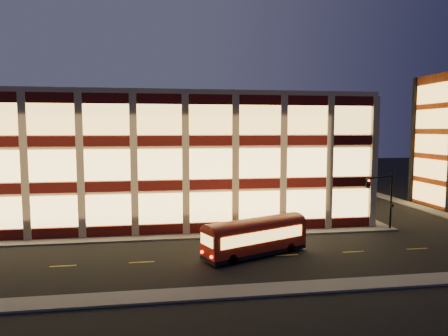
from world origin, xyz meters
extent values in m
plane|color=black|center=(0.00, 0.00, 0.00)|extent=(200.00, 200.00, 0.00)
cube|color=#514F4C|center=(-3.00, 1.00, 0.07)|extent=(54.00, 2.00, 0.15)
cube|color=#514F4C|center=(23.00, 17.00, 0.07)|extent=(2.00, 30.00, 0.15)
cube|color=#514F4C|center=(34.00, 17.00, 0.07)|extent=(2.00, 30.00, 0.15)
cube|color=#514F4C|center=(0.00, -13.00, 0.07)|extent=(100.00, 2.00, 0.15)
cube|color=tan|center=(-3.00, 17.00, 7.00)|extent=(50.00, 30.00, 14.00)
cube|color=tan|center=(-3.00, 17.00, 14.25)|extent=(50.40, 30.40, 0.50)
cube|color=#470C0A|center=(-3.00, 1.88, 0.65)|extent=(50.10, 0.25, 1.00)
cube|color=#FFCE6B|center=(-3.00, 1.90, 2.75)|extent=(49.00, 0.20, 3.00)
cube|color=#470C0A|center=(22.12, 17.00, 0.65)|extent=(0.25, 30.10, 1.00)
cube|color=#FFCE6B|center=(22.10, 17.00, 2.75)|extent=(0.20, 29.00, 3.00)
cube|color=#470C0A|center=(-3.00, 1.88, 5.05)|extent=(50.10, 0.25, 1.00)
cube|color=#FFCE6B|center=(-3.00, 1.90, 7.15)|extent=(49.00, 0.20, 3.00)
cube|color=#470C0A|center=(22.12, 17.00, 5.05)|extent=(0.25, 30.10, 1.00)
cube|color=#FFCE6B|center=(22.10, 17.00, 7.15)|extent=(0.20, 29.00, 3.00)
cube|color=#470C0A|center=(-3.00, 1.88, 9.45)|extent=(50.10, 0.25, 1.00)
cube|color=#FFCE6B|center=(-3.00, 1.90, 11.55)|extent=(49.00, 0.20, 3.00)
cube|color=#470C0A|center=(22.12, 17.00, 9.45)|extent=(0.25, 30.10, 1.00)
cube|color=#FFCE6B|center=(22.10, 17.00, 11.55)|extent=(0.20, 29.00, 3.00)
cube|color=black|center=(36.00, 16.00, 9.00)|extent=(0.60, 0.60, 18.00)
cube|color=#F8BF56|center=(35.92, 12.00, 1.80)|extent=(0.16, 6.60, 2.60)
cube|color=#F8BF56|center=(35.92, 12.00, 5.20)|extent=(0.16, 6.60, 2.60)
cube|color=#F8BF56|center=(35.92, 12.00, 8.60)|extent=(0.16, 6.60, 2.60)
cube|color=#F8BF56|center=(35.92, 12.00, 12.00)|extent=(0.16, 6.60, 2.60)
cube|color=#F8BF56|center=(35.92, 12.00, 15.40)|extent=(0.16, 6.60, 2.60)
cylinder|color=black|center=(23.50, 0.80, 3.00)|extent=(0.18, 0.18, 6.00)
cylinder|color=black|center=(21.75, 0.05, 5.70)|extent=(3.56, 1.63, 0.14)
cube|color=black|center=(20.00, -0.70, 5.20)|extent=(0.32, 0.32, 0.95)
sphere|color=#FF0C05|center=(20.00, -0.88, 5.50)|extent=(0.20, 0.20, 0.20)
cube|color=black|center=(23.50, 0.60, 2.60)|extent=(0.25, 0.18, 0.28)
cube|color=#A11908|center=(7.38, -5.54, 1.58)|extent=(9.47, 5.80, 2.14)
cube|color=black|center=(7.38, -5.54, 0.33)|extent=(9.47, 5.80, 0.33)
cylinder|color=black|center=(5.04, -7.66, 0.42)|extent=(0.88, 0.59, 0.84)
cylinder|color=black|center=(4.24, -5.77, 0.42)|extent=(0.88, 0.59, 0.84)
cylinder|color=black|center=(10.52, -5.31, 0.42)|extent=(0.88, 0.59, 0.84)
cylinder|color=black|center=(9.72, -3.43, 0.42)|extent=(0.88, 0.59, 0.84)
cube|color=#F8BF56|center=(7.85, -6.64, 1.86)|extent=(7.56, 3.28, 0.93)
cube|color=#F8BF56|center=(6.91, -4.44, 1.86)|extent=(7.56, 3.28, 0.93)
camera|label=1|loc=(-0.13, -37.59, 10.56)|focal=32.00mm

